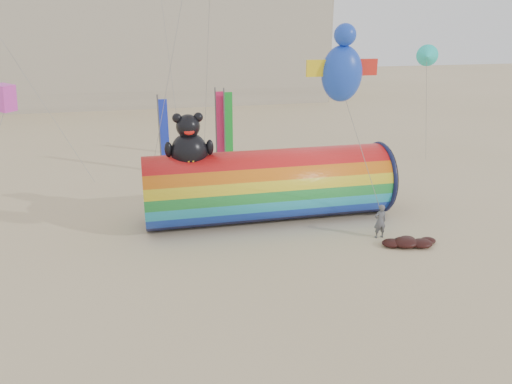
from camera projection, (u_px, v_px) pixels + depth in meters
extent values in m
plane|color=#CCB58C|center=(252.00, 256.00, 21.84)|extent=(160.00, 160.00, 0.00)
cube|color=#B7AD99|center=(69.00, 16.00, 58.36)|extent=(60.00, 15.00, 20.00)
cube|color=#28303D|center=(59.00, 10.00, 51.23)|extent=(59.50, 0.12, 17.00)
cylinder|color=red|center=(269.00, 185.00, 25.30)|extent=(12.42, 3.62, 3.62)
torus|color=#0F1438|center=(379.00, 177.00, 26.56)|extent=(0.25, 3.80, 3.80)
cylinder|color=black|center=(382.00, 177.00, 26.59)|extent=(0.06, 3.58, 3.58)
ellipsoid|color=black|center=(189.00, 152.00, 23.83)|extent=(1.77, 1.58, 1.86)
ellipsoid|color=yellow|center=(191.00, 157.00, 23.34)|extent=(0.91, 0.40, 0.80)
sphere|color=black|center=(188.00, 126.00, 23.41)|extent=(1.14, 1.14, 1.14)
sphere|color=black|center=(177.00, 118.00, 23.17)|extent=(0.46, 0.46, 0.46)
sphere|color=black|center=(198.00, 117.00, 23.38)|extent=(0.46, 0.46, 0.46)
ellipsoid|color=red|center=(189.00, 132.00, 23.04)|extent=(0.50, 0.18, 0.32)
ellipsoid|color=black|center=(168.00, 149.00, 23.46)|extent=(0.37, 0.37, 0.74)
ellipsoid|color=black|center=(210.00, 147.00, 23.87)|extent=(0.37, 0.37, 0.74)
imported|color=#52545A|center=(380.00, 221.00, 23.36)|extent=(0.61, 0.41, 1.66)
ellipsoid|color=#3C100A|center=(405.00, 242.00, 22.65)|extent=(1.17, 0.99, 0.41)
ellipsoid|color=#3C100A|center=(422.00, 243.00, 22.62)|extent=(0.99, 0.84, 0.34)
ellipsoid|color=#3C100A|center=(392.00, 243.00, 22.67)|extent=(0.91, 0.77, 0.32)
ellipsoid|color=#3C100A|center=(407.00, 239.00, 23.10)|extent=(0.78, 0.66, 0.27)
ellipsoid|color=#3C100A|center=(428.00, 240.00, 23.01)|extent=(0.73, 0.62, 0.25)
cylinder|color=#59595E|center=(160.00, 135.00, 32.58)|extent=(0.10, 0.10, 5.20)
cube|color=#1A2EC6|center=(164.00, 134.00, 32.63)|extent=(0.56, 0.06, 4.50)
cylinder|color=#59595E|center=(216.00, 124.00, 35.87)|extent=(0.10, 0.10, 5.20)
cube|color=#DD1F58|center=(220.00, 123.00, 35.92)|extent=(0.56, 0.06, 4.50)
cylinder|color=#59595E|center=(225.00, 125.00, 35.57)|extent=(0.10, 0.10, 5.20)
cube|color=#17962A|center=(229.00, 124.00, 35.62)|extent=(0.56, 0.06, 4.50)
ellipsoid|color=blue|center=(342.00, 74.00, 17.25)|extent=(1.45, 1.13, 1.93)
cube|color=#E53FC6|center=(4.00, 98.00, 22.03)|extent=(0.72, 0.72, 1.16)
cone|color=#1BDBCB|center=(427.00, 56.00, 30.27)|extent=(1.31, 1.31, 1.18)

